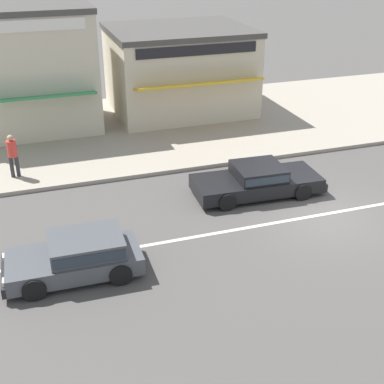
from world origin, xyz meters
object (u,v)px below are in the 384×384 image
shopfront_corner_warung (179,69)px  sedan_black_0 (258,180)px  hatchback_dark_grey_2 (78,255)px  pedestrian_far_end (12,153)px  shopfront_far_kios (24,69)px

shopfront_corner_warung → sedan_black_0: bearing=-91.1°
hatchback_dark_grey_2 → pedestrian_far_end: pedestrian_far_end is taller
hatchback_dark_grey_2 → shopfront_far_kios: 12.19m
shopfront_far_kios → pedestrian_far_end: bearing=-99.7°
sedan_black_0 → hatchback_dark_grey_2: bearing=-156.4°
hatchback_dark_grey_2 → shopfront_far_kios: size_ratio=0.60×
hatchback_dark_grey_2 → sedan_black_0: bearing=23.6°
shopfront_corner_warung → shopfront_far_kios: size_ratio=1.08×
shopfront_corner_warung → pedestrian_far_end: bearing=-144.4°
sedan_black_0 → pedestrian_far_end: (-7.93, 3.82, 0.55)m
sedan_black_0 → hatchback_dark_grey_2: size_ratio=1.25×
sedan_black_0 → hatchback_dark_grey_2: (-6.53, -2.86, 0.05)m
hatchback_dark_grey_2 → pedestrian_far_end: bearing=101.8°
hatchback_dark_grey_2 → pedestrian_far_end: 6.84m
hatchback_dark_grey_2 → shopfront_far_kios: shopfront_far_kios is taller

